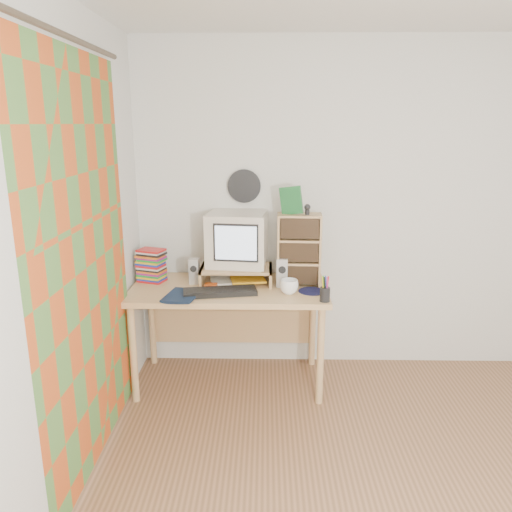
{
  "coord_description": "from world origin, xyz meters",
  "views": [
    {
      "loc": [
        -0.77,
        -2.02,
        1.89
      ],
      "look_at": [
        -0.83,
        1.33,
        0.99
      ],
      "focal_mm": 35.0,
      "sensor_mm": 36.0,
      "label": 1
    }
  ],
  "objects_px": {
    "keyboard": "(220,292)",
    "dvd_stack": "(151,264)",
    "mug": "(289,287)",
    "desk": "(230,301)",
    "diary": "(167,293)",
    "cd_rack": "(299,250)",
    "crt_monitor": "(237,240)"
  },
  "relations": [
    {
      "from": "mug",
      "to": "cd_rack",
      "type": "bearing_deg",
      "value": 70.11
    },
    {
      "from": "desk",
      "to": "dvd_stack",
      "type": "bearing_deg",
      "value": 174.34
    },
    {
      "from": "dvd_stack",
      "to": "cd_rack",
      "type": "xyz_separation_m",
      "value": [
        1.08,
        -0.05,
        0.13
      ]
    },
    {
      "from": "cd_rack",
      "to": "diary",
      "type": "height_order",
      "value": "cd_rack"
    },
    {
      "from": "crt_monitor",
      "to": "mug",
      "type": "relative_size",
      "value": 3.22
    },
    {
      "from": "dvd_stack",
      "to": "mug",
      "type": "bearing_deg",
      "value": 4.67
    },
    {
      "from": "cd_rack",
      "to": "diary",
      "type": "relative_size",
      "value": 2.04
    },
    {
      "from": "crt_monitor",
      "to": "diary",
      "type": "xyz_separation_m",
      "value": [
        -0.46,
        -0.36,
        -0.29
      ]
    },
    {
      "from": "desk",
      "to": "keyboard",
      "type": "xyz_separation_m",
      "value": [
        -0.05,
        -0.22,
        0.15
      ]
    },
    {
      "from": "dvd_stack",
      "to": "desk",
      "type": "bearing_deg",
      "value": 13.47
    },
    {
      "from": "keyboard",
      "to": "dvd_stack",
      "type": "height_order",
      "value": "dvd_stack"
    },
    {
      "from": "mug",
      "to": "diary",
      "type": "xyz_separation_m",
      "value": [
        -0.83,
        -0.07,
        -0.02
      ]
    },
    {
      "from": "keyboard",
      "to": "mug",
      "type": "bearing_deg",
      "value": -7.72
    },
    {
      "from": "desk",
      "to": "cd_rack",
      "type": "bearing_deg",
      "value": 1.34
    },
    {
      "from": "keyboard",
      "to": "diary",
      "type": "bearing_deg",
      "value": 178.85
    },
    {
      "from": "cd_rack",
      "to": "diary",
      "type": "distance_m",
      "value": 0.98
    },
    {
      "from": "diary",
      "to": "mug",
      "type": "bearing_deg",
      "value": 15.93
    },
    {
      "from": "mug",
      "to": "desk",
      "type": "bearing_deg",
      "value": 154.66
    },
    {
      "from": "crt_monitor",
      "to": "cd_rack",
      "type": "xyz_separation_m",
      "value": [
        0.45,
        -0.07,
        -0.06
      ]
    },
    {
      "from": "cd_rack",
      "to": "dvd_stack",
      "type": "bearing_deg",
      "value": -179.81
    },
    {
      "from": "crt_monitor",
      "to": "cd_rack",
      "type": "height_order",
      "value": "cd_rack"
    },
    {
      "from": "diary",
      "to": "crt_monitor",
      "type": "bearing_deg",
      "value": 49.36
    },
    {
      "from": "dvd_stack",
      "to": "mug",
      "type": "distance_m",
      "value": 1.04
    },
    {
      "from": "cd_rack",
      "to": "mug",
      "type": "bearing_deg",
      "value": -107.29
    },
    {
      "from": "keyboard",
      "to": "cd_rack",
      "type": "height_order",
      "value": "cd_rack"
    },
    {
      "from": "desk",
      "to": "mug",
      "type": "xyz_separation_m",
      "value": [
        0.43,
        -0.2,
        0.18
      ]
    },
    {
      "from": "desk",
      "to": "keyboard",
      "type": "height_order",
      "value": "keyboard"
    },
    {
      "from": "desk",
      "to": "dvd_stack",
      "type": "height_order",
      "value": "dvd_stack"
    },
    {
      "from": "keyboard",
      "to": "mug",
      "type": "xyz_separation_m",
      "value": [
        0.47,
        0.02,
        0.03
      ]
    },
    {
      "from": "cd_rack",
      "to": "crt_monitor",
      "type": "bearing_deg",
      "value": 173.12
    },
    {
      "from": "desk",
      "to": "crt_monitor",
      "type": "height_order",
      "value": "crt_monitor"
    },
    {
      "from": "crt_monitor",
      "to": "keyboard",
      "type": "xyz_separation_m",
      "value": [
        -0.1,
        -0.31,
        -0.3
      ]
    }
  ]
}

